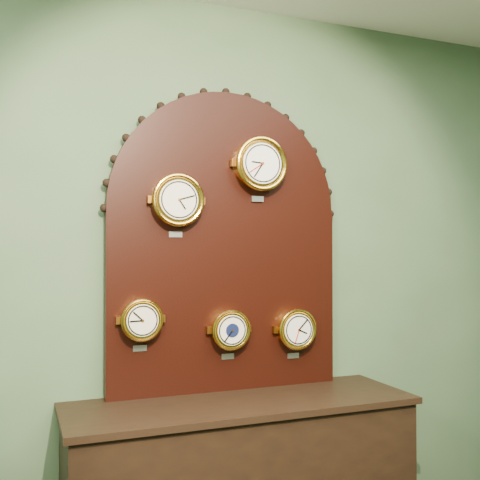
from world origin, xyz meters
name	(u,v)px	position (x,y,z in m)	size (l,w,h in m)	color
wall_back	(222,276)	(0.00, 2.50, 1.40)	(4.00, 4.00, 0.00)	#486646
display_board	(226,232)	(0.00, 2.45, 1.63)	(1.26, 0.06, 1.53)	black
roman_clock	(177,200)	(-0.27, 2.38, 1.77)	(0.26, 0.08, 0.31)	gold
arabic_clock	(260,164)	(0.16, 2.38, 1.97)	(0.28, 0.08, 0.33)	gold
hygrometer	(141,320)	(-0.44, 2.38, 1.21)	(0.20, 0.08, 0.25)	gold
barometer	(230,330)	(0.00, 2.38, 1.14)	(0.20, 0.08, 0.25)	gold
tide_clock	(296,329)	(0.36, 2.38, 1.12)	(0.21, 0.08, 0.26)	gold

